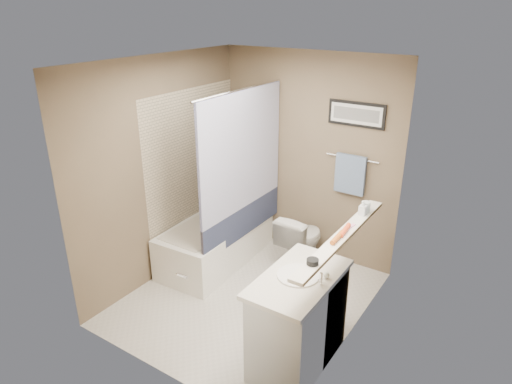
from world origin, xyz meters
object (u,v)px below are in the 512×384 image
Objects in this scene: bathtub at (217,241)px; soap_bottle at (363,208)px; hair_brush_back at (345,230)px; toilet at (301,240)px; glass_jar at (366,207)px; hair_brush_front at (337,237)px; candle_bowl_near at (313,262)px; vanity at (298,322)px.

soap_bottle is at bearing -7.54° from bathtub.
hair_brush_back is at bearing -19.73° from bathtub.
toilet is 6.73× the size of glass_jar.
bathtub is at bearing 158.76° from hair_brush_front.
bathtub is 6.82× the size of hair_brush_front.
candle_bowl_near is at bearing -90.00° from hair_brush_front.
glass_jar is 0.73× the size of soap_bottle.
glass_jar reaches higher than hair_brush_front.
candle_bowl_near is at bearing -90.00° from soap_bottle.
vanity is at bearing -103.00° from soap_bottle.
soap_bottle is (0.00, 0.55, 0.05)m from hair_brush_front.
soap_bottle is at bearing -90.00° from glass_jar.
toilet is 1.32m from glass_jar.
glass_jar reaches higher than vanity.
hair_brush_back is at bearing 90.00° from hair_brush_front.
hair_brush_front and hair_brush_back have the same top height.
toilet is at bearing 132.47° from hair_brush_back.
glass_jar is (0.00, 0.62, 0.03)m from hair_brush_front.
candle_bowl_near is 1.05m from glass_jar.
toilet is 4.94× the size of soap_bottle.
glass_jar is at bearing 152.17° from toilet.
toilet is at bearing 150.51° from glass_jar.
hair_brush_back reaches higher than bathtub.
candle_bowl_near is 0.98m from soap_bottle.
bathtub is at bearing 147.66° from candle_bowl_near.
glass_jar is at bearing 90.00° from hair_brush_front.
bathtub is 11.01× the size of soap_bottle.
soap_bottle is at bearing 76.15° from vanity.
hair_brush_front is (0.89, -1.12, 0.80)m from toilet.
toilet is 1.55m from vanity.
vanity is at bearing -125.85° from hair_brush_front.
toilet is 1.54m from hair_brush_back.
candle_bowl_near is 0.41× the size of hair_brush_front.
hair_brush_front is 2.20× the size of glass_jar.
glass_jar reaches higher than toilet.
hair_brush_back is (0.00, 0.59, 0.00)m from candle_bowl_near.
hair_brush_front is 0.62m from glass_jar.
hair_brush_back is (0.00, 0.15, 0.00)m from hair_brush_front.
glass_jar is at bearing 90.00° from hair_brush_back.
glass_jar is at bearing 90.00° from soap_bottle.
toilet is 7.47× the size of candle_bowl_near.
soap_bottle is (0.00, 0.98, 0.05)m from candle_bowl_near.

